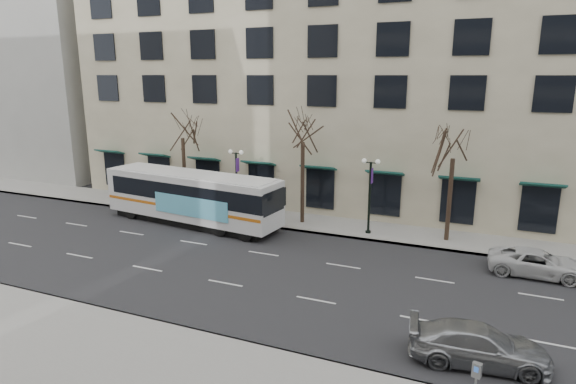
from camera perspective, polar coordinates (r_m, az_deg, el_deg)
The scene contains 13 objects.
ground at distance 27.46m, azimuth -5.02°, elevation -8.88°, with size 160.00×160.00×0.00m, color black.
sidewalk_far at distance 33.79m, azimuth 9.78°, elevation -4.50°, with size 80.00×4.00×0.15m, color gray.
building_hotel at distance 45.58m, azimuth 5.11°, elevation 15.53°, with size 40.00×20.00×24.00m, color tan.
building_far_upblock at distance 66.24m, azimuth -27.28°, elevation 15.28°, with size 28.00×20.00×28.00m, color #999993.
tree_far_left at distance 38.32m, azimuth -12.45°, elevation 7.68°, with size 3.60×3.60×8.34m.
tree_far_mid at distance 33.58m, azimuth 1.78°, elevation 7.53°, with size 3.60×3.60×8.55m.
tree_far_right at distance 31.50m, azimuth 19.09°, elevation 5.48°, with size 3.60×3.60×8.06m.
lamp_post_left at distance 35.77m, azimuth -6.11°, elevation 1.41°, with size 1.22×0.45×5.21m.
lamp_post_right at distance 32.25m, azimuth 9.67°, elevation -0.07°, with size 1.22×0.45×5.21m.
city_bus at distance 35.14m, azimuth -11.24°, elevation -0.51°, with size 14.08×4.55×3.75m.
silver_car at distance 20.11m, azimuth 21.67°, elevation -16.48°, with size 2.07×5.10×1.48m, color #9FA2A6.
white_pickup at distance 29.35m, azimuth 27.47°, elevation -7.48°, with size 2.30×4.98×1.38m, color silver.
pay_station at distance 17.77m, azimuth 21.45°, elevation -19.36°, with size 0.32×0.26×1.32m.
Camera 1 is at (11.96, -22.36, 10.54)m, focal length 30.00 mm.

